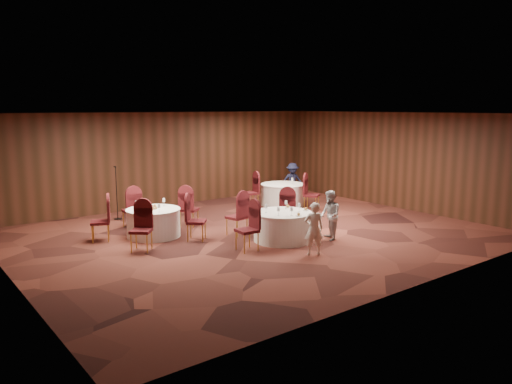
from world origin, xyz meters
TOP-DOWN VIEW (x-y plane):
  - ground at (0.00, 0.00)m, footprint 12.00×12.00m
  - room_shell at (0.00, 0.00)m, footprint 12.00×12.00m
  - table_main at (0.17, -0.95)m, footprint 1.50×1.50m
  - table_left at (-2.25, 1.42)m, footprint 1.41×1.41m
  - table_right at (3.23, 2.62)m, footprint 1.54×1.54m
  - chairs_main at (-0.12, -0.33)m, footprint 2.87×1.91m
  - chairs_left at (-2.28, 1.43)m, footprint 3.28×2.96m
  - chairs_right at (2.77, 2.20)m, footprint 2.03×2.22m
  - tabletop_main at (0.32, -1.06)m, footprint 1.09×1.07m
  - tabletop_left at (-2.25, 1.42)m, footprint 0.82×0.81m
  - tabletop_right at (3.46, 2.40)m, footprint 0.08×0.08m
  - mic_stand at (-2.22, 3.96)m, footprint 0.24×0.24m
  - woman_a at (-0.07, -2.34)m, footprint 0.54×0.48m
  - woman_b at (1.18, -1.62)m, footprint 0.71×0.77m
  - man_c at (4.31, 3.34)m, footprint 0.99×0.84m

SIDE VIEW (x-z plane):
  - ground at x=0.00m, z-range 0.00..0.00m
  - table_right at x=3.23m, z-range 0.01..0.75m
  - table_main at x=0.17m, z-range 0.01..0.75m
  - table_left at x=-2.25m, z-range 0.01..0.75m
  - mic_stand at x=-2.22m, z-range -0.34..1.29m
  - chairs_main at x=-0.12m, z-range 0.00..1.00m
  - chairs_left at x=-2.28m, z-range 0.00..1.00m
  - chairs_right at x=2.77m, z-range 0.00..1.00m
  - woman_a at x=-0.07m, z-range 0.00..1.24m
  - woman_b at x=1.18m, z-range 0.00..1.28m
  - man_c at x=4.31m, z-range 0.00..1.33m
  - tabletop_left at x=-2.25m, z-range 0.71..0.93m
  - tabletop_main at x=0.32m, z-range 0.74..0.95m
  - tabletop_right at x=3.46m, z-range 0.79..1.01m
  - room_shell at x=0.00m, z-range -4.04..7.96m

